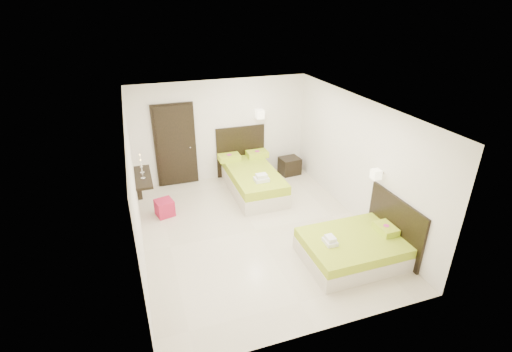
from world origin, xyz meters
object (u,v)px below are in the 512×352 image
object	(u,v)px
bed_double	(356,246)
nightstand	(290,166)
ottoman	(165,208)
bed_single	(252,178)

from	to	relation	value
bed_double	nightstand	bearing A→B (deg)	84.91
bed_double	ottoman	bearing A→B (deg)	139.52
bed_double	nightstand	world-z (taller)	bed_double
bed_single	nightstand	size ratio (longest dim) A/B	4.25
nightstand	ottoman	distance (m)	3.66
ottoman	nightstand	bearing A→B (deg)	17.83
bed_single	ottoman	xyz separation A→B (m)	(-2.21, -0.53, -0.15)
nightstand	ottoman	bearing A→B (deg)	-167.46
bed_single	nightstand	world-z (taller)	bed_single
bed_double	nightstand	xyz separation A→B (m)	(0.34, 3.81, -0.03)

